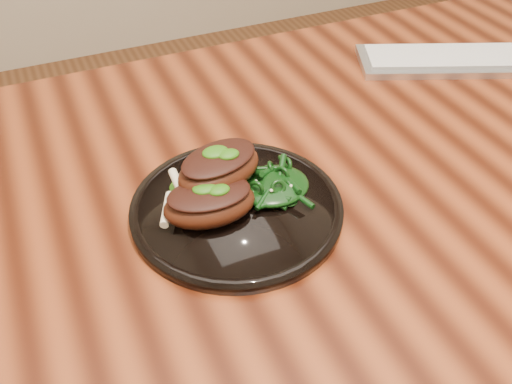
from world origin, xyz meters
TOP-DOWN VIEW (x-y plane):
  - desk at (0.00, 0.00)m, footprint 1.60×0.80m
  - plate at (-0.13, -0.05)m, footprint 0.26×0.26m
  - lamb_chop_front at (-0.17, -0.06)m, footprint 0.12×0.09m
  - lamb_chop_back at (-0.14, -0.02)m, footprint 0.13×0.10m
  - herb_smear at (-0.16, 0.01)m, footprint 0.07×0.05m
  - greens_heap at (-0.08, -0.04)m, footprint 0.09×0.09m
  - keyboard at (0.39, 0.16)m, footprint 0.39×0.24m

SIDE VIEW (x-z plane):
  - desk at x=0.00m, z-range 0.29..1.04m
  - keyboard at x=0.39m, z-range 0.75..0.77m
  - plate at x=-0.13m, z-range 0.75..0.77m
  - herb_smear at x=-0.16m, z-range 0.77..0.77m
  - greens_heap at x=-0.08m, z-range 0.76..0.80m
  - lamb_chop_front at x=-0.17m, z-range 0.77..0.81m
  - lamb_chop_back at x=-0.14m, z-range 0.78..0.83m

